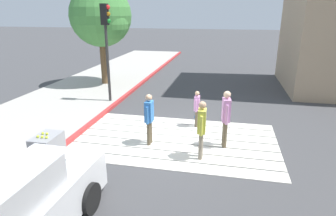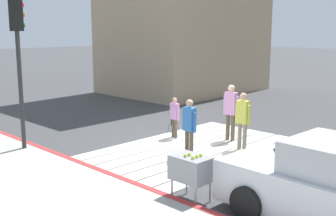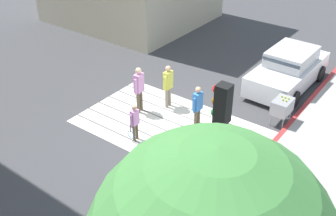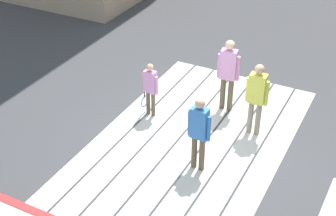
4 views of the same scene
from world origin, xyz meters
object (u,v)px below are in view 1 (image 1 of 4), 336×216
(tennis_ball_cart, at_px, (47,145))
(pedestrian_adult_side, at_px, (149,116))
(pedestrian_adult_trailing, at_px, (226,115))
(pedestrian_child_with_racket, at_px, (197,107))
(traffic_light_corner, at_px, (106,34))
(street_tree, at_px, (102,17))
(pedestrian_adult_lead, at_px, (202,126))

(tennis_ball_cart, height_order, pedestrian_adult_side, pedestrian_adult_side)
(pedestrian_adult_trailing, bearing_deg, pedestrian_adult_side, -172.27)
(pedestrian_adult_side, height_order, pedestrian_child_with_racket, pedestrian_adult_side)
(traffic_light_corner, height_order, pedestrian_adult_trailing, traffic_light_corner)
(tennis_ball_cart, xyz_separation_m, pedestrian_adult_side, (2.17, 1.98, 0.24))
(street_tree, relative_size, pedestrian_adult_trailing, 3.01)
(tennis_ball_cart, distance_m, pedestrian_adult_trailing, 5.01)
(pedestrian_adult_lead, height_order, pedestrian_adult_side, pedestrian_adult_lead)
(traffic_light_corner, height_order, pedestrian_child_with_racket, traffic_light_corner)
(traffic_light_corner, bearing_deg, pedestrian_adult_lead, -43.79)
(pedestrian_adult_trailing, height_order, pedestrian_child_with_racket, pedestrian_adult_trailing)
(traffic_light_corner, relative_size, tennis_ball_cart, 4.17)
(pedestrian_adult_lead, xyz_separation_m, pedestrian_adult_trailing, (0.63, 0.88, 0.05))
(pedestrian_adult_side, xyz_separation_m, pedestrian_child_with_racket, (1.26, 1.76, -0.20))
(pedestrian_adult_side, distance_m, pedestrian_child_with_racket, 2.17)
(pedestrian_adult_side, bearing_deg, tennis_ball_cart, -137.53)
(pedestrian_adult_lead, xyz_separation_m, pedestrian_child_with_racket, (-0.39, 2.33, -0.23))
(street_tree, bearing_deg, pedestrian_adult_trailing, -44.15)
(pedestrian_adult_trailing, distance_m, pedestrian_child_with_racket, 1.79)
(traffic_light_corner, height_order, pedestrian_adult_side, traffic_light_corner)
(pedestrian_adult_lead, bearing_deg, tennis_ball_cart, -159.72)
(traffic_light_corner, xyz_separation_m, pedestrian_adult_trailing, (5.12, -3.42, -2.01))
(pedestrian_adult_side, bearing_deg, pedestrian_adult_trailing, 7.73)
(tennis_ball_cart, relative_size, pedestrian_adult_side, 0.63)
(street_tree, distance_m, pedestrian_adult_side, 8.43)
(traffic_light_corner, distance_m, pedestrian_adult_lead, 6.55)
(traffic_light_corner, bearing_deg, pedestrian_child_with_racket, -25.66)
(traffic_light_corner, height_order, pedestrian_adult_lead, traffic_light_corner)
(street_tree, xyz_separation_m, pedestrian_child_with_racket, (5.58, -4.96, -2.89))
(tennis_ball_cart, height_order, pedestrian_adult_trailing, pedestrian_adult_trailing)
(tennis_ball_cart, relative_size, pedestrian_adult_trailing, 0.58)
(traffic_light_corner, distance_m, pedestrian_adult_side, 5.14)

